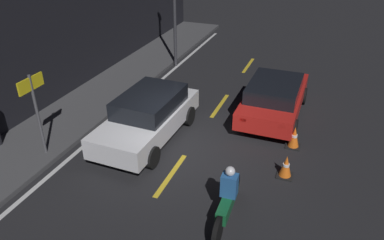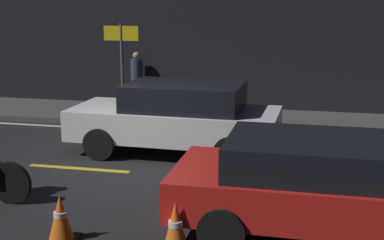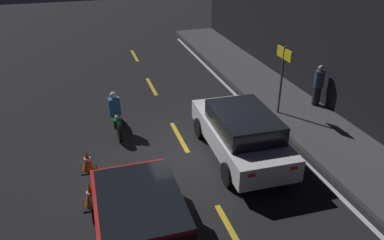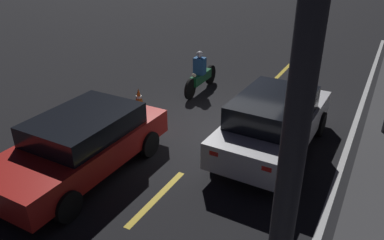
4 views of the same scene
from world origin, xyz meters
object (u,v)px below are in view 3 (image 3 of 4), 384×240
object	(u,v)px
traffic_cone_near	(87,161)
taxi_red	(143,226)
sedan_white	(241,132)
pedestrian	(318,85)
traffic_cone_mid	(90,195)
shop_sign	(283,67)
motorcycle	(115,114)

from	to	relation	value
traffic_cone_near	taxi_red	bearing A→B (deg)	15.70
sedan_white	traffic_cone_near	bearing A→B (deg)	84.98
pedestrian	traffic_cone_mid	bearing A→B (deg)	-68.59
sedan_white	pedestrian	distance (m)	4.55
pedestrian	shop_sign	xyz separation A→B (m)	(0.17, -1.64, 0.92)
taxi_red	traffic_cone_mid	size ratio (longest dim) A/B	6.18
taxi_red	traffic_cone_near	size ratio (longest dim) A/B	6.60
traffic_cone_mid	sedan_white	bearing A→B (deg)	103.87
motorcycle	traffic_cone_mid	bearing A→B (deg)	-17.03
taxi_red	pedestrian	world-z (taller)	pedestrian
sedan_white	traffic_cone_near	size ratio (longest dim) A/B	6.71
sedan_white	traffic_cone_mid	size ratio (longest dim) A/B	6.28
sedan_white	pedestrian	world-z (taller)	pedestrian
pedestrian	shop_sign	world-z (taller)	shop_sign
traffic_cone_mid	pedestrian	size ratio (longest dim) A/B	0.44
sedan_white	shop_sign	world-z (taller)	shop_sign
taxi_red	pedestrian	bearing A→B (deg)	124.90
taxi_red	traffic_cone_mid	distance (m)	2.09
sedan_white	taxi_red	size ratio (longest dim) A/B	1.02
shop_sign	motorcycle	bearing A→B (deg)	-96.12
sedan_white	shop_sign	xyz separation A→B (m)	(-2.02, 2.35, 1.05)
taxi_red	motorcycle	xyz separation A→B (m)	(-5.51, 0.06, -0.14)
motorcycle	shop_sign	xyz separation A→B (m)	(0.61, 5.65, 1.25)
sedan_white	shop_sign	bearing A→B (deg)	-47.77
traffic_cone_mid	pedestrian	xyz separation A→B (m)	(-3.26, 8.31, 0.58)
sedan_white	taxi_red	distance (m)	4.43
traffic_cone_near	pedestrian	distance (m)	8.49
traffic_cone_near	pedestrian	bearing A→B (deg)	101.55
traffic_cone_mid	shop_sign	xyz separation A→B (m)	(-3.09, 6.67, 1.50)
motorcycle	traffic_cone_mid	distance (m)	3.84
sedan_white	shop_sign	size ratio (longest dim) A/B	1.78
traffic_cone_mid	traffic_cone_near	bearing A→B (deg)	179.66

